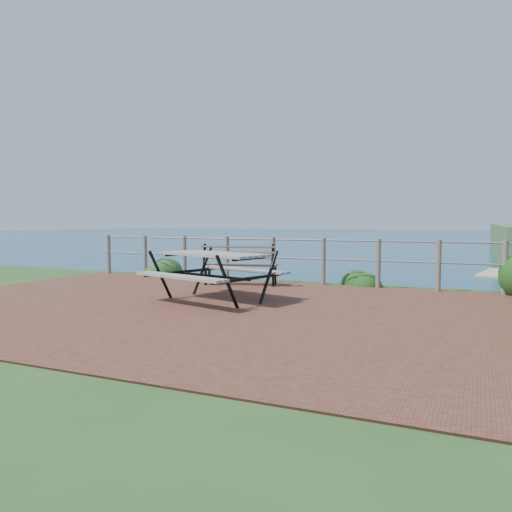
# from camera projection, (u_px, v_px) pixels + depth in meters

# --- Properties ---
(ground) EXTENTS (10.00, 7.00, 0.12)m
(ground) POSITION_uv_depth(u_px,v_px,m) (195.00, 307.00, 8.02)
(ground) COLOR brown
(ground) RESTS_ON ground
(ocean) EXTENTS (1200.00, 1200.00, 0.00)m
(ocean) POSITION_uv_depth(u_px,v_px,m) (467.00, 225.00, 190.14)
(ocean) COLOR #126270
(ocean) RESTS_ON ground
(safety_railing) EXTENTS (9.40, 0.10, 1.00)m
(safety_railing) POSITION_uv_depth(u_px,v_px,m) (273.00, 257.00, 11.03)
(safety_railing) COLOR #6B5B4C
(safety_railing) RESTS_ON ground
(picnic_table) EXTENTS (2.08, 1.62, 0.82)m
(picnic_table) POSITION_uv_depth(u_px,v_px,m) (214.00, 271.00, 8.47)
(picnic_table) COLOR gray
(picnic_table) RESTS_ON ground
(park_bench) EXTENTS (1.62, 0.75, 0.88)m
(park_bench) POSITION_uv_depth(u_px,v_px,m) (240.00, 258.00, 10.56)
(park_bench) COLOR brown
(park_bench) RESTS_ON ground
(shrub_lip_west) EXTENTS (0.86, 0.86, 0.63)m
(shrub_lip_west) POSITION_uv_depth(u_px,v_px,m) (160.00, 275.00, 12.75)
(shrub_lip_west) COLOR #215923
(shrub_lip_west) RESTS_ON ground
(shrub_lip_east) EXTENTS (0.74, 0.74, 0.47)m
(shrub_lip_east) POSITION_uv_depth(u_px,v_px,m) (358.00, 285.00, 10.75)
(shrub_lip_east) COLOR #1A4415
(shrub_lip_east) RESTS_ON ground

